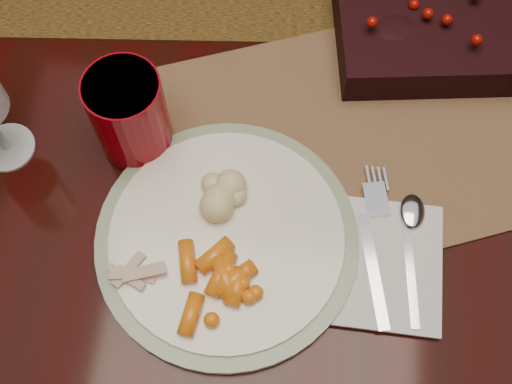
# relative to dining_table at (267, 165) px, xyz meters

# --- Properties ---
(floor) EXTENTS (5.00, 5.00, 0.00)m
(floor) POSITION_rel_dining_table_xyz_m (0.00, 0.00, -0.38)
(floor) COLOR black
(floor) RESTS_ON ground
(dining_table) EXTENTS (1.80, 1.00, 0.75)m
(dining_table) POSITION_rel_dining_table_xyz_m (0.00, 0.00, 0.00)
(dining_table) COLOR black
(dining_table) RESTS_ON floor
(centerpiece) EXTENTS (0.37, 0.23, 0.07)m
(centerpiece) POSITION_rel_dining_table_xyz_m (0.26, 0.02, 0.41)
(centerpiece) COLOR black
(centerpiece) RESTS_ON table_runner
(placemat_main) EXTENTS (0.54, 0.48, 0.00)m
(placemat_main) POSITION_rel_dining_table_xyz_m (0.11, -0.14, 0.38)
(placemat_main) COLOR brown
(placemat_main) RESTS_ON dining_table
(dinner_plate) EXTENTS (0.33, 0.33, 0.02)m
(dinner_plate) POSITION_rel_dining_table_xyz_m (-0.02, -0.29, 0.39)
(dinner_plate) COLOR white
(dinner_plate) RESTS_ON placemat_main
(baby_carrots) EXTENTS (0.13, 0.11, 0.02)m
(baby_carrots) POSITION_rel_dining_table_xyz_m (-0.01, -0.35, 0.40)
(baby_carrots) COLOR orange
(baby_carrots) RESTS_ON dinner_plate
(mashed_potatoes) EXTENTS (0.08, 0.07, 0.04)m
(mashed_potatoes) POSITION_rel_dining_table_xyz_m (-0.03, -0.25, 0.41)
(mashed_potatoes) COLOR #EFD582
(mashed_potatoes) RESTS_ON dinner_plate
(turkey_shreds) EXTENTS (0.09, 0.08, 0.02)m
(turkey_shreds) POSITION_rel_dining_table_xyz_m (-0.11, -0.34, 0.40)
(turkey_shreds) COLOR tan
(turkey_shreds) RESTS_ON dinner_plate
(napkin) EXTENTS (0.13, 0.16, 0.01)m
(napkin) POSITION_rel_dining_table_xyz_m (0.16, -0.30, 0.38)
(napkin) COLOR silver
(napkin) RESTS_ON placemat_main
(fork) EXTENTS (0.06, 0.18, 0.00)m
(fork) POSITION_rel_dining_table_xyz_m (0.15, -0.29, 0.39)
(fork) COLOR silver
(fork) RESTS_ON napkin
(spoon) EXTENTS (0.04, 0.15, 0.00)m
(spoon) POSITION_rel_dining_table_xyz_m (0.19, -0.29, 0.39)
(spoon) COLOR silver
(spoon) RESTS_ON napkin
(red_cup) EXTENTS (0.11, 0.11, 0.12)m
(red_cup) POSITION_rel_dining_table_xyz_m (-0.15, -0.18, 0.44)
(red_cup) COLOR #800009
(red_cup) RESTS_ON placemat_main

